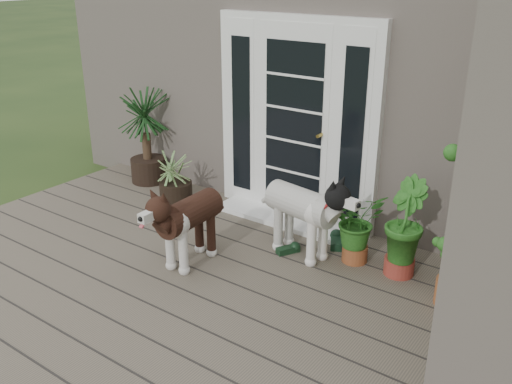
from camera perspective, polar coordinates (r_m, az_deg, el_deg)
The scene contains 14 objects.
deck at distance 4.70m, azimuth -8.89°, elevation -12.67°, with size 6.20×4.60×0.12m, color #6B5B4C.
house_main at distance 7.55m, azimuth 13.94°, elevation 12.66°, with size 7.40×4.00×3.10m, color #665E54.
door_unit at distance 5.92m, azimuth 4.06°, elevation 7.20°, with size 1.90×0.14×2.15m, color white.
door_step at distance 6.12m, azimuth 2.80°, elevation -2.73°, with size 1.60×0.40×0.05m, color white.
brindle_dog at distance 5.18m, azimuth -6.72°, elevation -3.51°, with size 0.38×0.89×0.74m, color #3A1F15, non-canonical shape.
white_dog at distance 5.29m, azimuth 4.61°, elevation -2.62°, with size 0.40×0.93×0.78m, color white, non-canonical shape.
spider_plant at distance 6.53m, azimuth -8.24°, elevation 1.69°, with size 0.63×0.63×0.68m, color #7C9C60, non-canonical shape.
yucca at distance 7.17m, azimuth -11.14°, elevation 5.63°, with size 0.84×0.84×1.21m, color black, non-canonical shape.
herb_a at distance 5.27m, azimuth 10.18°, elevation -3.95°, with size 0.49×0.49×0.62m, color #275518.
herb_b at distance 5.13m, azimuth 14.62°, elevation -4.72°, with size 0.46×0.46×0.69m, color #2A651D.
herb_c at distance 5.26m, azimuth 23.38°, elevation -6.45°, with size 0.32×0.32×0.49m, color #1C621D.
sapling at distance 4.61m, azimuth 20.59°, elevation -2.24°, with size 0.48×0.48×1.62m, color #1B5618, non-canonical shape.
clog_left at distance 5.65m, azimuth 8.18°, elevation -4.92°, with size 0.15×0.33×0.10m, color black, non-canonical shape.
clog_right at distance 5.46m, azimuth 3.27°, elevation -5.81°, with size 0.12×0.26×0.08m, color black, non-canonical shape.
Camera 1 is at (2.79, -2.27, 2.73)m, focal length 39.30 mm.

